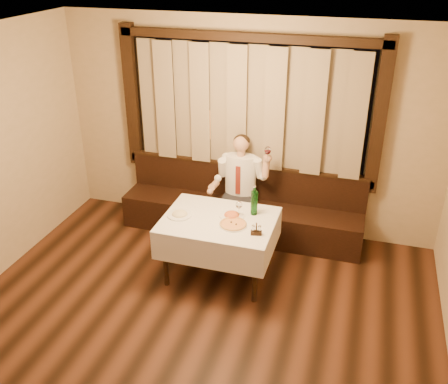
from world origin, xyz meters
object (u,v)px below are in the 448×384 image
(banquette, at_px, (242,211))
(green_bottle, at_px, (254,202))
(cruet_caddy, at_px, (256,231))
(pasta_cream, at_px, (180,212))
(pasta_red, at_px, (232,213))
(seated_man, at_px, (240,180))
(dining_table, at_px, (219,227))
(pizza, at_px, (233,224))

(banquette, height_order, green_bottle, green_bottle)
(banquette, relative_size, cruet_caddy, 25.02)
(green_bottle, bearing_deg, pasta_cream, -160.82)
(pasta_red, distance_m, seated_man, 0.85)
(banquette, bearing_deg, seated_man, -97.69)
(banquette, distance_m, pasta_red, 1.05)
(pasta_red, relative_size, cruet_caddy, 2.19)
(green_bottle, distance_m, cruet_caddy, 0.46)
(pasta_cream, xyz_separation_m, cruet_caddy, (0.93, -0.15, 0.01))
(pasta_red, relative_size, seated_man, 0.20)
(dining_table, height_order, pasta_cream, pasta_cream)
(dining_table, distance_m, cruet_caddy, 0.54)
(green_bottle, xyz_separation_m, seated_man, (-0.36, 0.71, -0.09))
(pasta_red, distance_m, cruet_caddy, 0.47)
(pasta_cream, distance_m, green_bottle, 0.86)
(cruet_caddy, distance_m, seated_man, 1.24)
(pasta_red, distance_m, pasta_cream, 0.60)
(dining_table, bearing_deg, banquette, 90.00)
(pizza, bearing_deg, pasta_cream, 177.08)
(pasta_cream, bearing_deg, dining_table, 7.01)
(cruet_caddy, bearing_deg, pasta_cream, 158.77)
(cruet_caddy, relative_size, seated_man, 0.09)
(dining_table, relative_size, pizza, 4.01)
(pasta_cream, bearing_deg, pizza, -2.92)
(banquette, height_order, pasta_red, banquette)
(dining_table, distance_m, green_bottle, 0.49)
(green_bottle, bearing_deg, pasta_red, -150.93)
(cruet_caddy, xyz_separation_m, seated_man, (-0.49, 1.14, 0.01))
(pizza, bearing_deg, banquette, 99.79)
(pasta_red, relative_size, green_bottle, 0.79)
(pizza, xyz_separation_m, green_bottle, (0.16, 0.31, 0.14))
(pasta_cream, relative_size, cruet_caddy, 2.24)
(pasta_cream, bearing_deg, green_bottle, 19.18)
(cruet_caddy, bearing_deg, green_bottle, 94.60)
(pizza, xyz_separation_m, seated_man, (-0.20, 1.02, 0.04))
(dining_table, relative_size, cruet_caddy, 9.93)
(cruet_caddy, bearing_deg, banquette, 99.15)
(pizza, relative_size, pasta_cream, 1.10)
(green_bottle, bearing_deg, seated_man, 117.10)
(banquette, relative_size, pasta_red, 11.40)
(pizza, height_order, seated_man, seated_man)
(pizza, bearing_deg, green_bottle, 62.93)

